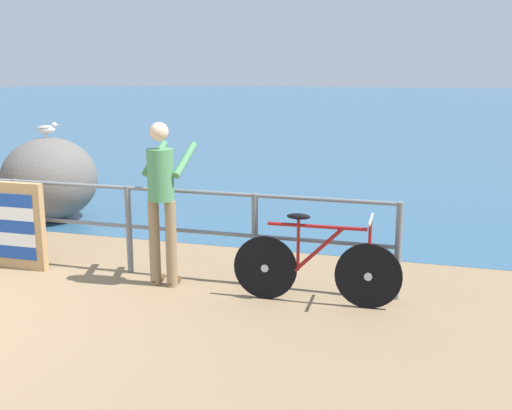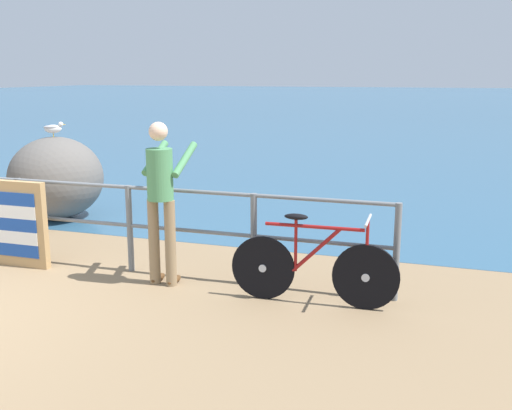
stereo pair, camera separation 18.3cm
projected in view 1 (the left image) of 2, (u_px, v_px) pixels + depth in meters
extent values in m
cube|color=#846B4C|center=(309.00, 131.00, 24.24)|extent=(120.00, 120.00, 0.10)
cube|color=#2D5675|center=(376.00, 100.00, 50.79)|extent=(120.00, 90.00, 0.01)
cylinder|color=slate|center=(18.00, 221.00, 7.34)|extent=(0.07, 0.07, 1.02)
cylinder|color=slate|center=(129.00, 230.00, 6.92)|extent=(0.07, 0.07, 1.02)
cylinder|color=slate|center=(255.00, 240.00, 6.50)|extent=(0.07, 0.07, 1.02)
cylinder|color=slate|center=(398.00, 251.00, 6.08)|extent=(0.07, 0.07, 1.02)
cylinder|color=slate|center=(14.00, 181.00, 7.23)|extent=(9.09, 0.04, 0.04)
cylinder|color=slate|center=(17.00, 217.00, 7.33)|extent=(9.09, 0.04, 0.04)
cylinder|color=black|center=(265.00, 268.00, 6.13)|extent=(0.66, 0.06, 0.66)
cylinder|color=#B7BCC6|center=(265.00, 268.00, 6.13)|extent=(0.08, 0.06, 0.08)
cylinder|color=black|center=(368.00, 276.00, 5.88)|extent=(0.66, 0.06, 0.66)
cylinder|color=#B7BCC6|center=(368.00, 276.00, 5.88)|extent=(0.08, 0.06, 0.08)
cylinder|color=maroon|center=(317.00, 226.00, 5.91)|extent=(0.99, 0.07, 0.04)
cylinder|color=maroon|center=(319.00, 249.00, 5.95)|extent=(0.50, 0.06, 0.50)
cylinder|color=maroon|center=(298.00, 245.00, 5.99)|extent=(0.03, 0.03, 0.53)
ellipsoid|color=black|center=(299.00, 216.00, 5.93)|extent=(0.24, 0.11, 0.06)
cylinder|color=maroon|center=(369.00, 248.00, 5.82)|extent=(0.03, 0.03, 0.57)
cylinder|color=#B7BCC6|center=(371.00, 220.00, 5.76)|extent=(0.04, 0.48, 0.03)
cylinder|color=#8C7251|center=(155.00, 242.00, 6.52)|extent=(0.12, 0.12, 0.95)
ellipsoid|color=#513319|center=(158.00, 279.00, 6.67)|extent=(0.11, 0.26, 0.08)
cylinder|color=#8C7251|center=(171.00, 244.00, 6.46)|extent=(0.12, 0.12, 0.95)
ellipsoid|color=#513319|center=(175.00, 281.00, 6.61)|extent=(0.11, 0.26, 0.08)
cylinder|color=#4C8C59|center=(160.00, 175.00, 6.33)|extent=(0.28, 0.28, 0.55)
sphere|color=beige|center=(159.00, 132.00, 6.23)|extent=(0.20, 0.20, 0.20)
cylinder|color=#4C8C59|center=(155.00, 158.00, 6.57)|extent=(0.09, 0.52, 0.34)
cylinder|color=#4C8C59|center=(185.00, 160.00, 6.46)|extent=(0.09, 0.52, 0.34)
cube|color=tan|center=(13.00, 225.00, 7.07)|extent=(0.84, 0.09, 1.04)
cube|color=#1E479E|center=(12.00, 252.00, 7.09)|extent=(0.66, 0.01, 0.16)
cube|color=white|center=(11.00, 239.00, 7.05)|extent=(0.66, 0.01, 0.16)
cube|color=#1E479E|center=(10.00, 226.00, 7.02)|extent=(0.66, 0.01, 0.16)
cube|color=white|center=(9.00, 213.00, 6.99)|extent=(0.66, 0.01, 0.16)
cube|color=#1E479E|center=(8.00, 200.00, 6.95)|extent=(0.66, 0.01, 0.16)
ellipsoid|color=#605B56|center=(50.00, 179.00, 9.41)|extent=(1.46, 1.49, 1.30)
cylinder|color=gold|center=(47.00, 135.00, 9.28)|extent=(0.01, 0.01, 0.06)
cylinder|color=gold|center=(47.00, 136.00, 9.24)|extent=(0.01, 0.01, 0.06)
ellipsoid|color=white|center=(46.00, 129.00, 9.24)|extent=(0.28, 0.24, 0.13)
ellipsoid|color=#9E9EA3|center=(45.00, 128.00, 9.23)|extent=(0.27, 0.23, 0.06)
sphere|color=white|center=(54.00, 125.00, 9.26)|extent=(0.08, 0.08, 0.08)
cone|color=gold|center=(58.00, 125.00, 9.27)|extent=(0.05, 0.05, 0.02)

